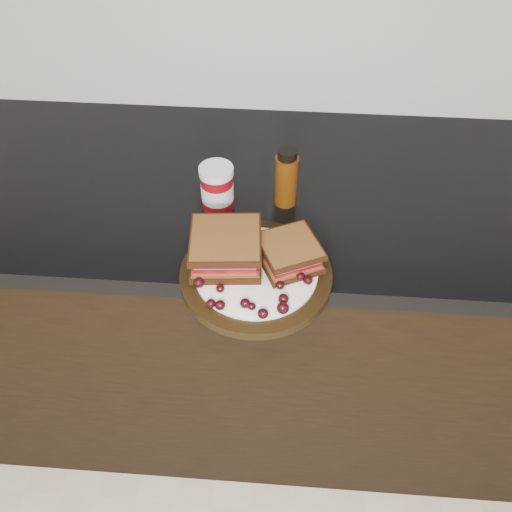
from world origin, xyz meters
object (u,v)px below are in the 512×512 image
at_px(sandwich_left, 226,248).
at_px(oil_bottle, 286,177).
at_px(condiment_jar, 217,188).
at_px(plate, 256,275).

distance_m(sandwich_left, oil_bottle, 0.22).
distance_m(sandwich_left, condiment_jar, 0.18).
relative_size(plate, condiment_jar, 2.75).
relative_size(sandwich_left, oil_bottle, 0.98).
height_order(plate, oil_bottle, oil_bottle).
bearing_deg(oil_bottle, plate, -101.52).
xyz_separation_m(sandwich_left, condiment_jar, (-0.04, 0.17, -0.00)).
bearing_deg(oil_bottle, condiment_jar, -168.46).
bearing_deg(condiment_jar, sandwich_left, -77.79).
relative_size(plate, oil_bottle, 2.14).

